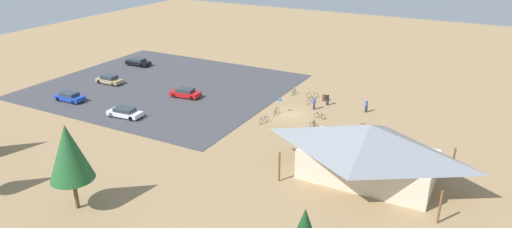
{
  "coord_description": "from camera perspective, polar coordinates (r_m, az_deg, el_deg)",
  "views": [
    {
      "loc": [
        -22.65,
        52.05,
        22.95
      ],
      "look_at": [
        2.76,
        4.66,
        1.2
      ],
      "focal_mm": 32.26,
      "sensor_mm": 36.0,
      "label": 1
    }
  ],
  "objects": [
    {
      "name": "car_blue_mid_lot",
      "position": [
        70.65,
        -22.11,
        2.01
      ],
      "size": [
        4.44,
        1.93,
        1.32
      ],
      "color": "#1E42B2",
      "rests_on": "parking_lot_asphalt"
    },
    {
      "name": "pine_far_west",
      "position": [
        41.87,
        -22.2,
        -4.45
      ],
      "size": [
        3.76,
        3.76,
        8.0
      ],
      "color": "brown",
      "rests_on": "ground"
    },
    {
      "name": "bicycle_yellow_trailside",
      "position": [
        67.55,
        6.99,
        2.33
      ],
      "size": [
        1.62,
        0.77,
        0.84
      ],
      "color": "black",
      "rests_on": "ground"
    },
    {
      "name": "car_white_inner_stall",
      "position": [
        62.32,
        -15.96,
        0.21
      ],
      "size": [
        4.74,
        2.25,
        1.26
      ],
      "color": "white",
      "rests_on": "parking_lot_asphalt"
    },
    {
      "name": "bicycle_white_lone_east",
      "position": [
        65.25,
        6.83,
        1.64
      ],
      "size": [
        0.69,
        1.62,
        0.86
      ],
      "color": "black",
      "rests_on": "ground"
    },
    {
      "name": "bicycle_silver_mid_cluster",
      "position": [
        56.04,
        9.13,
        -2.04
      ],
      "size": [
        1.68,
        0.48,
        0.79
      ],
      "color": "black",
      "rests_on": "ground"
    },
    {
      "name": "bike_pavilion",
      "position": [
        45.67,
        13.79,
        -4.19
      ],
      "size": [
        15.12,
        9.35,
        5.78
      ],
      "color": "beige",
      "rests_on": "ground"
    },
    {
      "name": "bicycle_green_edge_north",
      "position": [
        68.55,
        4.75,
        2.72
      ],
      "size": [
        0.48,
        1.66,
        0.82
      ],
      "color": "black",
      "rests_on": "ground"
    },
    {
      "name": "visitor_crossing_yard",
      "position": [
        64.76,
        8.86,
        1.84
      ],
      "size": [
        0.4,
        0.37,
        1.7
      ],
      "color": "#2D3347",
      "rests_on": "ground"
    },
    {
      "name": "bicycle_teal_edge_south",
      "position": [
        56.91,
        7.32,
        -1.52
      ],
      "size": [
        1.6,
        0.7,
        0.9
      ],
      "color": "black",
      "rests_on": "ground"
    },
    {
      "name": "bicycle_black_yard_right",
      "position": [
        60.16,
        7.97,
        -0.24
      ],
      "size": [
        1.68,
        0.48,
        0.8
      ],
      "color": "black",
      "rests_on": "ground"
    },
    {
      "name": "ground",
      "position": [
        61.22,
        4.34,
        -0.06
      ],
      "size": [
        160.0,
        160.0,
        0.0
      ],
      "primitive_type": "plane",
      "color": "#9E7F56",
      "rests_on": "ground"
    },
    {
      "name": "car_tan_front_row",
      "position": [
        76.66,
        -17.74,
        4.11
      ],
      "size": [
        4.38,
        1.86,
        1.37
      ],
      "color": "tan",
      "rests_on": "parking_lot_asphalt"
    },
    {
      "name": "trash_bin",
      "position": [
        66.5,
        8.47,
        2.0
      ],
      "size": [
        0.6,
        0.6,
        0.9
      ],
      "primitive_type": "cylinder",
      "color": "brown",
      "rests_on": "ground"
    },
    {
      "name": "car_red_far_end",
      "position": [
        67.79,
        -8.76,
        2.61
      ],
      "size": [
        4.52,
        2.32,
        1.32
      ],
      "color": "red",
      "rests_on": "parking_lot_asphalt"
    },
    {
      "name": "bicycle_red_near_porch",
      "position": [
        60.92,
        2.43,
        0.27
      ],
      "size": [
        0.49,
        1.72,
        0.88
      ],
      "color": "black",
      "rests_on": "ground"
    },
    {
      "name": "parking_lot_asphalt",
      "position": [
        73.49,
        -11.32,
        3.41
      ],
      "size": [
        36.53,
        32.26,
        0.05
      ],
      "primitive_type": "cube",
      "color": "#424247",
      "rests_on": "ground"
    },
    {
      "name": "visitor_by_pavilion",
      "position": [
        63.23,
        13.52,
        1.02
      ],
      "size": [
        0.4,
        0.39,
        1.79
      ],
      "color": "#2D3347",
      "rests_on": "ground"
    },
    {
      "name": "visitor_at_bikes",
      "position": [
        62.97,
        7.23,
        1.39
      ],
      "size": [
        0.37,
        0.4,
        1.79
      ],
      "color": "#2D3347",
      "rests_on": "ground"
    },
    {
      "name": "car_black_by_curb",
      "position": [
        85.59,
        -14.41,
        6.27
      ],
      "size": [
        4.58,
        1.93,
        1.34
      ],
      "color": "black",
      "rests_on": "parking_lot_asphalt"
    },
    {
      "name": "bicycle_purple_back_row",
      "position": [
        58.27,
        0.98,
        -0.75
      ],
      "size": [
        0.6,
        1.76,
        0.91
      ],
      "color": "black",
      "rests_on": "ground"
    },
    {
      "name": "bicycle_orange_by_bin",
      "position": [
        57.56,
        13.33,
        -1.67
      ],
      "size": [
        1.41,
        1.27,
        0.91
      ],
      "color": "black",
      "rests_on": "ground"
    },
    {
      "name": "lot_sign",
      "position": [
        61.17,
        2.93,
        1.38
      ],
      "size": [
        0.56,
        0.08,
        2.2
      ],
      "color": "#99999E",
      "rests_on": "ground"
    }
  ]
}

